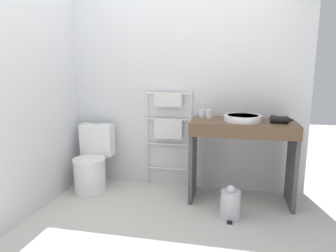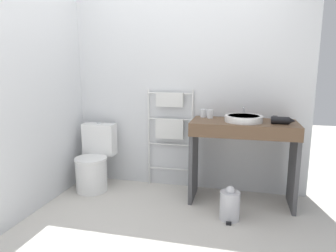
{
  "view_description": "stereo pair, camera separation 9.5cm",
  "coord_description": "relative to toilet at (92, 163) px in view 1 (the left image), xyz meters",
  "views": [
    {
      "loc": [
        0.57,
        -2.25,
        1.43
      ],
      "look_at": [
        -0.03,
        0.64,
        0.86
      ],
      "focal_mm": 32.0,
      "sensor_mm": 36.0,
      "label": 1
    },
    {
      "loc": [
        0.67,
        -2.23,
        1.43
      ],
      "look_at": [
        -0.03,
        0.64,
        0.86
      ],
      "focal_mm": 32.0,
      "sensor_mm": 36.0,
      "label": 2
    }
  ],
  "objects": [
    {
      "name": "trash_bin",
      "position": [
        1.62,
        -0.39,
        -0.18
      ],
      "size": [
        0.19,
        0.22,
        0.34
      ],
      "color": "silver",
      "rests_on": "ground_plane"
    },
    {
      "name": "ground_plane",
      "position": [
        1.01,
        -0.9,
        -0.32
      ],
      "size": [
        12.0,
        12.0,
        0.0
      ],
      "primitive_type": "plane",
      "color": "beige"
    },
    {
      "name": "vanity_counter",
      "position": [
        1.71,
        0.02,
        0.29
      ],
      "size": [
        1.08,
        0.52,
        0.89
      ],
      "color": "brown",
      "rests_on": "ground_plane"
    },
    {
      "name": "wall_back",
      "position": [
        1.01,
        0.39,
        0.86
      ],
      "size": [
        2.87,
        0.12,
        2.37
      ],
      "primitive_type": "cube",
      "color": "silver",
      "rests_on": "ground_plane"
    },
    {
      "name": "cup_near_wall",
      "position": [
        1.27,
        0.21,
        0.61
      ],
      "size": [
        0.07,
        0.07,
        0.09
      ],
      "color": "white",
      "rests_on": "vanity_counter"
    },
    {
      "name": "towel_radiator",
      "position": [
        0.86,
        0.28,
        0.47
      ],
      "size": [
        0.56,
        0.06,
        1.19
      ],
      "color": "silver",
      "rests_on": "ground_plane"
    },
    {
      "name": "hair_dryer",
      "position": [
        2.07,
        -0.03,
        0.6
      ],
      "size": [
        0.23,
        0.18,
        0.07
      ],
      "color": "black",
      "rests_on": "vanity_counter"
    },
    {
      "name": "sink_basin",
      "position": [
        1.71,
        0.01,
        0.6
      ],
      "size": [
        0.39,
        0.39,
        0.06
      ],
      "color": "white",
      "rests_on": "vanity_counter"
    },
    {
      "name": "toilet",
      "position": [
        0.0,
        0.0,
        0.0
      ],
      "size": [
        0.4,
        0.51,
        0.78
      ],
      "color": "white",
      "rests_on": "ground_plane"
    },
    {
      "name": "cup_near_edge",
      "position": [
        1.35,
        0.15,
        0.61
      ],
      "size": [
        0.07,
        0.07,
        0.09
      ],
      "color": "white",
      "rests_on": "vanity_counter"
    },
    {
      "name": "faucet",
      "position": [
        1.71,
        0.21,
        0.65
      ],
      "size": [
        0.02,
        0.1,
        0.13
      ],
      "color": "silver",
      "rests_on": "vanity_counter"
    },
    {
      "name": "wall_side",
      "position": [
        -0.37,
        -0.28,
        0.86
      ],
      "size": [
        0.12,
        1.84,
        2.37
      ],
      "primitive_type": "cube",
      "color": "silver",
      "rests_on": "ground_plane"
    }
  ]
}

